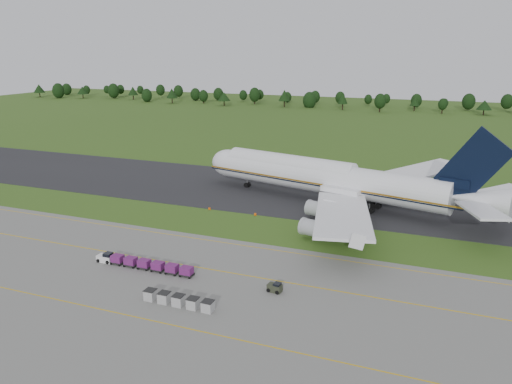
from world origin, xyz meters
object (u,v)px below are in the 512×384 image
at_px(aircraft, 331,178).
at_px(baggage_train, 143,264).
at_px(uld_row, 178,300).
at_px(edge_markers, 232,212).
at_px(utility_cart, 275,288).

relative_size(aircraft, baggage_train, 4.12).
bearing_deg(uld_row, edge_markers, 103.53).
height_order(uld_row, edge_markers, uld_row).
bearing_deg(uld_row, aircraft, 81.11).
relative_size(aircraft, utility_cart, 33.21).
xyz_separation_m(baggage_train, edge_markers, (1.99, 33.34, -0.68)).
relative_size(aircraft, uld_row, 6.90).
height_order(baggage_train, uld_row, baggage_train).
height_order(utility_cart, uld_row, uld_row).
height_order(aircraft, baggage_train, aircraft).
relative_size(utility_cart, edge_markers, 0.19).
bearing_deg(edge_markers, utility_cart, -56.53).
height_order(aircraft, utility_cart, aircraft).
distance_m(aircraft, baggage_train, 53.84).
height_order(utility_cart, edge_markers, utility_cart).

